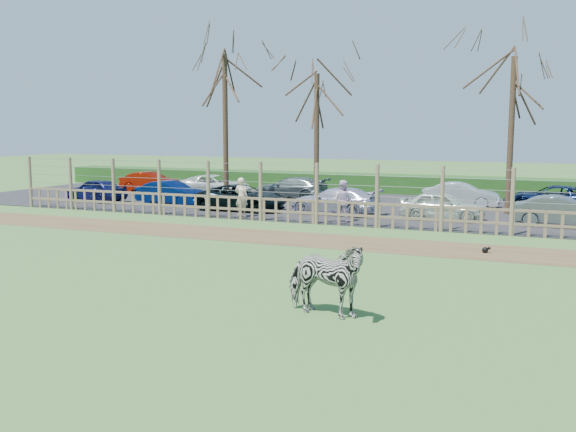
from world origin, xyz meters
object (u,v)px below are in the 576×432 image
at_px(tree_left, 225,93).
at_px(car_4, 442,206).
at_px(car_11, 461,195).
at_px(car_12, 552,198).
at_px(car_1, 171,193).
at_px(zebra, 325,279).
at_px(visitor_a, 241,197).
at_px(tree_mid, 317,108).
at_px(car_9, 291,188).
at_px(tree_right, 513,97).
at_px(car_8, 215,185).
at_px(car_7, 150,182).
at_px(car_5, 562,211).
at_px(visitor_b, 342,201).
at_px(crow, 486,250).
at_px(car_3, 335,201).
at_px(car_0, 96,190).
at_px(car_2, 242,198).

xyz_separation_m(tree_left, car_4, (11.06, -1.50, -4.98)).
xyz_separation_m(car_11, car_12, (4.11, 0.09, 0.00)).
distance_m(car_1, car_12, 18.35).
bearing_deg(zebra, car_1, 49.98).
bearing_deg(car_12, visitor_a, -58.99).
height_order(tree_mid, car_9, tree_mid).
height_order(tree_right, car_8, tree_right).
xyz_separation_m(car_7, car_9, (9.37, -0.42, 0.00)).
bearing_deg(car_12, car_9, -89.55).
distance_m(car_5, car_7, 23.59).
relative_size(car_7, car_12, 0.84).
bearing_deg(visitor_b, visitor_a, 6.68).
bearing_deg(car_4, car_8, 70.86).
relative_size(tree_right, crow, 27.94).
bearing_deg(car_3, car_8, -114.07).
relative_size(car_3, car_4, 1.17).
relative_size(tree_left, car_7, 2.16).
xyz_separation_m(visitor_b, car_3, (-1.03, 2.15, -0.26)).
xyz_separation_m(visitor_b, car_12, (8.02, 6.96, -0.26)).
xyz_separation_m(tree_mid, car_5, (11.21, -2.64, -4.23)).
bearing_deg(car_5, crow, 164.23).
bearing_deg(visitor_b, tree_mid, -55.80).
bearing_deg(car_7, crow, -123.20).
xyz_separation_m(tree_left, crow, (13.46, -8.16, -5.51)).
distance_m(tree_left, visitor_a, 6.75).
bearing_deg(car_3, car_7, -107.21).
relative_size(car_5, car_9, 0.88).
distance_m(car_0, car_4, 18.03).
distance_m(car_2, car_11, 10.71).
bearing_deg(car_12, car_2, -68.01).
distance_m(visitor_a, car_4, 8.60).
height_order(tree_right, zebra, tree_right).
relative_size(tree_left, car_5, 2.16).
height_order(visitor_a, visitor_b, same).
relative_size(car_11, car_12, 0.84).
height_order(car_5, car_9, same).
height_order(tree_mid, crow, tree_mid).
bearing_deg(tree_left, tree_right, 6.34).
distance_m(zebra, car_5, 15.61).
bearing_deg(crow, car_0, 161.97).
relative_size(visitor_a, car_9, 0.42).
bearing_deg(car_5, car_8, 78.23).
height_order(tree_mid, car_3, tree_mid).
bearing_deg(car_11, car_5, -137.45).
bearing_deg(zebra, car_5, -9.02).
bearing_deg(car_11, car_9, 88.67).
bearing_deg(car_1, visitor_b, -99.51).
height_order(car_5, car_8, same).
height_order(tree_mid, visitor_a, tree_mid).
xyz_separation_m(zebra, car_1, (-13.41, 15.18, -0.17)).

